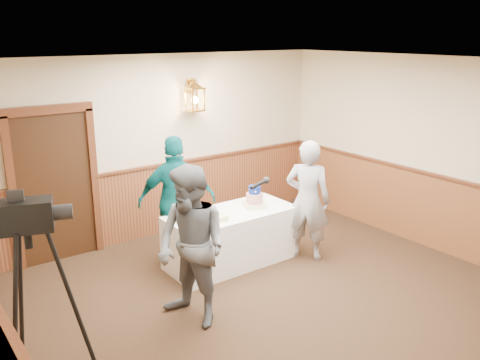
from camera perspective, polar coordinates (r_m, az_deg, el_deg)
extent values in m
plane|color=black|center=(5.80, 8.16, -16.33)|extent=(7.00, 7.00, 0.00)
cube|color=beige|center=(7.94, -9.36, 3.65)|extent=(6.00, 0.02, 2.80)
cube|color=beige|center=(7.54, 25.15, 1.63)|extent=(0.02, 7.00, 2.80)
cube|color=white|center=(4.90, 9.50, 12.46)|extent=(6.00, 7.00, 0.02)
cube|color=#60291B|center=(8.15, -9.02, -2.21)|extent=(5.98, 0.04, 1.10)
cube|color=#60291B|center=(7.76, 24.33, -4.47)|extent=(0.04, 6.98, 1.10)
cube|color=#512815|center=(7.97, -9.15, 1.65)|extent=(5.98, 0.07, 0.04)
cube|color=black|center=(7.42, -20.08, -0.84)|extent=(1.00, 0.06, 2.10)
cube|color=white|center=(7.07, -0.97, -6.45)|extent=(1.80, 0.80, 0.75)
cube|color=beige|center=(7.13, 1.65, -2.78)|extent=(0.39, 0.39, 0.06)
cylinder|color=red|center=(7.10, 1.65, -2.03)|extent=(0.24, 0.24, 0.14)
cylinder|color=navy|center=(7.06, 1.66, -1.09)|extent=(0.17, 0.17, 0.11)
cube|color=#D3CD7E|center=(6.60, -3.07, -4.34)|extent=(0.33, 0.25, 0.07)
cube|color=#ACD596|center=(6.64, -5.94, -4.26)|extent=(0.38, 0.34, 0.07)
imported|color=#585C61|center=(5.51, -5.44, -7.51)|extent=(0.86, 1.00, 1.79)
cylinder|color=black|center=(5.96, 2.06, -0.50)|extent=(0.23, 0.06, 0.09)
sphere|color=black|center=(6.03, 2.98, -0.04)|extent=(0.08, 0.08, 0.08)
imported|color=#95949A|center=(7.12, 7.60, -2.28)|extent=(0.69, 0.75, 1.72)
imported|color=#085658|center=(6.96, -7.07, -2.33)|extent=(1.14, 0.84, 1.80)
cube|color=black|center=(4.53, -22.98, -3.73)|extent=(0.49, 0.37, 0.26)
cylinder|color=black|center=(4.51, -19.39, -3.43)|extent=(0.21, 0.18, 0.13)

